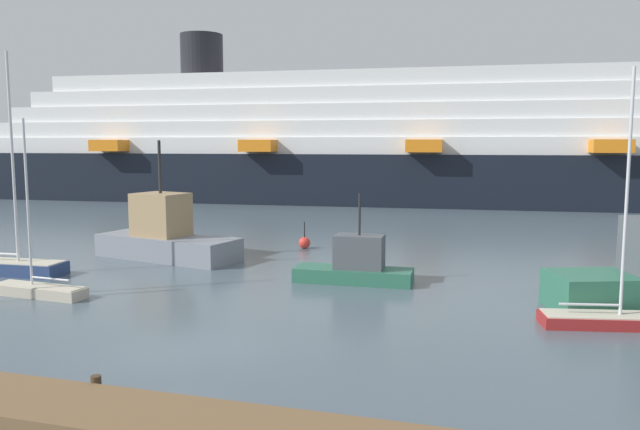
{
  "coord_description": "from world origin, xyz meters",
  "views": [
    {
      "loc": [
        8.75,
        -16.15,
        6.13
      ],
      "look_at": [
        0.0,
        14.12,
        2.44
      ],
      "focal_mm": 34.69,
      "sensor_mm": 36.0,
      "label": 1
    }
  ],
  "objects_px": {
    "sailboat_0": "(609,316)",
    "sailboat_3": "(39,288)",
    "sailboat_2": "(11,264)",
    "fishing_boat_0": "(356,265)",
    "channel_buoy_0": "(304,243)",
    "cruise_ship": "(349,146)",
    "fishing_boat_2": "(166,237)"
  },
  "relations": [
    {
      "from": "sailboat_0",
      "to": "sailboat_3",
      "type": "relative_size",
      "value": 1.21
    },
    {
      "from": "fishing_boat_0",
      "to": "channel_buoy_0",
      "type": "xyz_separation_m",
      "value": [
        -4.83,
        7.75,
        -0.42
      ]
    },
    {
      "from": "fishing_boat_0",
      "to": "cruise_ship",
      "type": "bearing_deg",
      "value": 101.84
    },
    {
      "from": "sailboat_3",
      "to": "fishing_boat_0",
      "type": "distance_m",
      "value": 13.13
    },
    {
      "from": "fishing_boat_2",
      "to": "sailboat_2",
      "type": "bearing_deg",
      "value": 61.18
    },
    {
      "from": "cruise_ship",
      "to": "sailboat_3",
      "type": "bearing_deg",
      "value": -97.1
    },
    {
      "from": "sailboat_3",
      "to": "cruise_ship",
      "type": "height_order",
      "value": "cruise_ship"
    },
    {
      "from": "sailboat_2",
      "to": "fishing_boat_0",
      "type": "distance_m",
      "value": 16.18
    },
    {
      "from": "channel_buoy_0",
      "to": "cruise_ship",
      "type": "relative_size",
      "value": 0.02
    },
    {
      "from": "fishing_boat_0",
      "to": "fishing_boat_2",
      "type": "xyz_separation_m",
      "value": [
        -11.0,
        2.78,
        0.39
      ]
    },
    {
      "from": "fishing_boat_0",
      "to": "channel_buoy_0",
      "type": "bearing_deg",
      "value": 119.8
    },
    {
      "from": "sailboat_2",
      "to": "sailboat_3",
      "type": "xyz_separation_m",
      "value": [
        4.25,
        -3.17,
        -0.12
      ]
    },
    {
      "from": "sailboat_2",
      "to": "sailboat_3",
      "type": "distance_m",
      "value": 5.3
    },
    {
      "from": "sailboat_0",
      "to": "fishing_boat_2",
      "type": "relative_size",
      "value": 1.02
    },
    {
      "from": "sailboat_0",
      "to": "sailboat_3",
      "type": "distance_m",
      "value": 21.39
    },
    {
      "from": "channel_buoy_0",
      "to": "cruise_ship",
      "type": "bearing_deg",
      "value": 98.57
    },
    {
      "from": "sailboat_2",
      "to": "channel_buoy_0",
      "type": "height_order",
      "value": "sailboat_2"
    },
    {
      "from": "sailboat_0",
      "to": "channel_buoy_0",
      "type": "height_order",
      "value": "sailboat_0"
    },
    {
      "from": "channel_buoy_0",
      "to": "cruise_ship",
      "type": "height_order",
      "value": "cruise_ship"
    },
    {
      "from": "fishing_boat_2",
      "to": "channel_buoy_0",
      "type": "xyz_separation_m",
      "value": [
        6.18,
        4.97,
        -0.82
      ]
    },
    {
      "from": "fishing_boat_0",
      "to": "cruise_ship",
      "type": "relative_size",
      "value": 0.06
    },
    {
      "from": "sailboat_3",
      "to": "fishing_boat_0",
      "type": "bearing_deg",
      "value": -149.01
    },
    {
      "from": "sailboat_3",
      "to": "fishing_boat_0",
      "type": "height_order",
      "value": "sailboat_3"
    },
    {
      "from": "sailboat_2",
      "to": "fishing_boat_2",
      "type": "xyz_separation_m",
      "value": [
        4.92,
        5.58,
        0.69
      ]
    },
    {
      "from": "channel_buoy_0",
      "to": "cruise_ship",
      "type": "distance_m",
      "value": 30.56
    },
    {
      "from": "sailboat_0",
      "to": "sailboat_3",
      "type": "height_order",
      "value": "sailboat_0"
    },
    {
      "from": "fishing_boat_0",
      "to": "channel_buoy_0",
      "type": "relative_size",
      "value": 3.33
    },
    {
      "from": "sailboat_3",
      "to": "channel_buoy_0",
      "type": "height_order",
      "value": "sailboat_3"
    },
    {
      "from": "sailboat_2",
      "to": "fishing_boat_0",
      "type": "xyz_separation_m",
      "value": [
        15.93,
        2.8,
        0.3
      ]
    },
    {
      "from": "channel_buoy_0",
      "to": "fishing_boat_2",
      "type": "bearing_deg",
      "value": -141.18
    },
    {
      "from": "sailboat_0",
      "to": "sailboat_2",
      "type": "distance_m",
      "value": 25.59
    },
    {
      "from": "fishing_boat_2",
      "to": "cruise_ship",
      "type": "xyz_separation_m",
      "value": [
        1.7,
        34.71,
        4.57
      ]
    }
  ]
}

